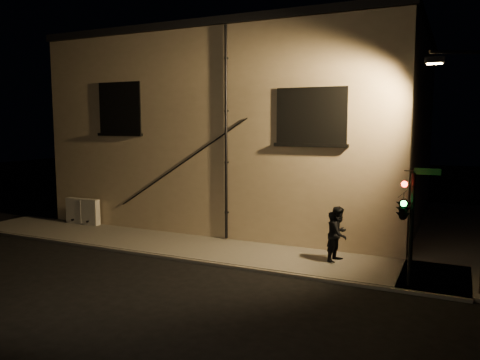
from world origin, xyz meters
The scene contains 7 objects.
ground centered at (0.00, 0.00, 0.00)m, with size 90.00×90.00×0.00m, color black.
sidewalk centered at (1.22, 4.39, 0.06)m, with size 21.00×16.00×0.12m.
building centered at (-3.00, 8.99, 4.40)m, with size 16.20×12.23×8.80m.
utility_cabinet centered at (-9.10, 2.70, 0.71)m, with size 1.79×0.30×1.18m, color silver.
pedestrian_a centered at (2.76, 1.91, 0.94)m, with size 0.60×0.39×1.64m, color black.
pedestrian_b centered at (2.95, 1.84, 1.05)m, with size 0.90×0.70×1.86m, color black.
traffic_signal centered at (5.15, 0.20, 2.38)m, with size 1.18×1.96×3.37m.
Camera 1 is at (6.47, -13.39, 4.68)m, focal length 35.00 mm.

